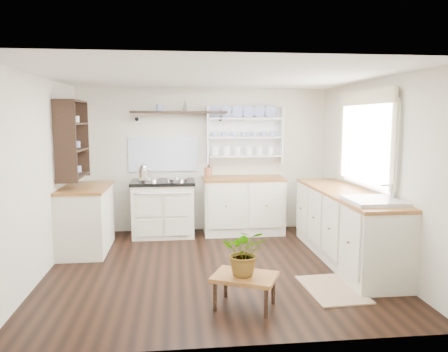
{
  "coord_description": "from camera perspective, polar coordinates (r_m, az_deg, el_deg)",
  "views": [
    {
      "loc": [
        -0.46,
        -5.16,
        1.81
      ],
      "look_at": [
        0.14,
        0.25,
        1.1
      ],
      "focal_mm": 35.0,
      "sensor_mm": 36.0,
      "label": 1
    }
  ],
  "objects": [
    {
      "name": "center_table",
      "position": [
        4.32,
        2.74,
        -13.35
      ],
      "size": [
        0.72,
        0.63,
        0.32
      ],
      "rotation": [
        0.0,
        0.0,
        -0.43
      ],
      "color": "brown",
      "rests_on": "floor"
    },
    {
      "name": "wall_back",
      "position": [
        7.11,
        -2.62,
        2.09
      ],
      "size": [
        4.0,
        0.02,
        2.3
      ],
      "primitive_type": "cube",
      "color": "beige",
      "rests_on": "ground"
    },
    {
      "name": "plate_rack",
      "position": [
        7.12,
        2.63,
        5.37
      ],
      "size": [
        1.2,
        0.22,
        0.9
      ],
      "color": "white",
      "rests_on": "wall_back"
    },
    {
      "name": "ceiling",
      "position": [
        5.21,
        -1.3,
        12.82
      ],
      "size": [
        4.0,
        3.8,
        0.01
      ],
      "primitive_type": "cube",
      "color": "white",
      "rests_on": "wall_back"
    },
    {
      "name": "belfast_sink",
      "position": [
        5.1,
        18.87,
        -4.39
      ],
      "size": [
        0.55,
        0.6,
        0.45
      ],
      "color": "white",
      "rests_on": "right_cabinets"
    },
    {
      "name": "utensil_crock",
      "position": [
        6.91,
        -2.07,
        0.53
      ],
      "size": [
        0.12,
        0.12,
        0.14
      ],
      "primitive_type": "cylinder",
      "color": "#975737",
      "rests_on": "back_cabinets"
    },
    {
      "name": "back_cabinets",
      "position": [
        6.98,
        2.51,
        -3.73
      ],
      "size": [
        1.27,
        0.63,
        0.9
      ],
      "color": "silver",
      "rests_on": "floor"
    },
    {
      "name": "potted_plant",
      "position": [
        4.23,
        2.76,
        -9.86
      ],
      "size": [
        0.48,
        0.44,
        0.46
      ],
      "primitive_type": "imported",
      "rotation": [
        0.0,
        0.0,
        -0.21
      ],
      "color": "#3F7233",
      "rests_on": "center_table"
    },
    {
      "name": "left_cabinets",
      "position": [
        6.34,
        -17.56,
        -5.22
      ],
      "size": [
        0.62,
        1.13,
        0.9
      ],
      "color": "silver",
      "rests_on": "floor"
    },
    {
      "name": "right_cabinets",
      "position": [
        5.85,
        15.6,
        -6.2
      ],
      "size": [
        0.62,
        2.43,
        0.9
      ],
      "color": "silver",
      "rests_on": "floor"
    },
    {
      "name": "wall_right",
      "position": [
        5.76,
        18.98,
        0.44
      ],
      "size": [
        0.02,
        3.8,
        2.3
      ],
      "primitive_type": "cube",
      "color": "beige",
      "rests_on": "ground"
    },
    {
      "name": "wall_left",
      "position": [
        5.43,
        -22.78,
        -0.14
      ],
      "size": [
        0.02,
        3.8,
        2.3
      ],
      "primitive_type": "cube",
      "color": "beige",
      "rests_on": "ground"
    },
    {
      "name": "high_shelf",
      "position": [
        6.94,
        -5.92,
        8.2
      ],
      "size": [
        1.5,
        0.29,
        0.16
      ],
      "color": "black",
      "rests_on": "wall_back"
    },
    {
      "name": "kettle",
      "position": [
        6.68,
        -10.44,
        0.62
      ],
      "size": [
        0.17,
        0.17,
        0.21
      ],
      "primitive_type": null,
      "color": "silver",
      "rests_on": "aga_cooker"
    },
    {
      "name": "window",
      "position": [
        5.84,
        18.07,
        4.65
      ],
      "size": [
        0.08,
        1.55,
        1.22
      ],
      "color": "white",
      "rests_on": "wall_right"
    },
    {
      "name": "aga_cooker",
      "position": [
        6.88,
        -7.92,
        -4.11
      ],
      "size": [
        0.97,
        0.68,
        0.9
      ],
      "color": "silver",
      "rests_on": "floor"
    },
    {
      "name": "floor_rug",
      "position": [
        4.95,
        13.95,
        -14.16
      ],
      "size": [
        0.6,
        0.88,
        0.02
      ],
      "primitive_type": "cube",
      "rotation": [
        0.0,
        0.0,
        0.06
      ],
      "color": "#8E7153",
      "rests_on": "floor"
    },
    {
      "name": "floor",
      "position": [
        5.49,
        -1.23,
        -11.82
      ],
      "size": [
        4.0,
        3.8,
        0.01
      ],
      "primitive_type": "cube",
      "color": "black",
      "rests_on": "ground"
    },
    {
      "name": "left_shelving",
      "position": [
        6.23,
        -19.22,
        4.62
      ],
      "size": [
        0.28,
        0.8,
        1.05
      ],
      "primitive_type": "cube",
      "color": "black",
      "rests_on": "wall_left"
    }
  ]
}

